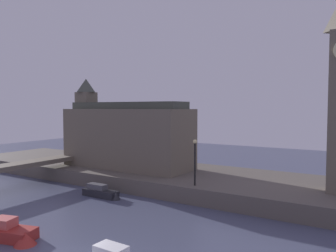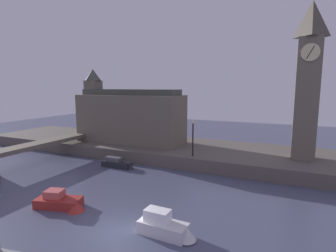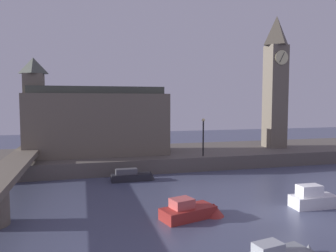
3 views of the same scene
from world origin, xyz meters
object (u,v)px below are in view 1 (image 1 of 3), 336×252
at_px(streetlamp, 195,157).
at_px(boat_dinghy_red, 12,233).
at_px(boat_barge_dark, 103,193).
at_px(parliament_hall, 125,135).

xyz_separation_m(streetlamp, boat_dinghy_red, (-5.89, -13.86, -3.59)).
bearing_deg(boat_barge_dark, streetlamp, 21.30).
relative_size(parliament_hall, boat_barge_dark, 3.65).
relative_size(parliament_hall, streetlamp, 3.74).
bearing_deg(boat_dinghy_red, boat_barge_dark, 101.64).
relative_size(boat_barge_dark, boat_dinghy_red, 0.93).
bearing_deg(streetlamp, boat_dinghy_red, -113.01).
xyz_separation_m(parliament_hall, streetlamp, (11.44, -4.22, -1.20)).
height_order(streetlamp, boat_dinghy_red, streetlamp).
bearing_deg(parliament_hall, boat_dinghy_red, -72.93).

